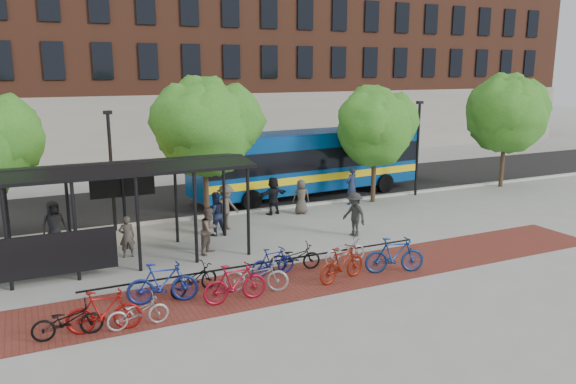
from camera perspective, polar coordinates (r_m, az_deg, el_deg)
name	(u,v)px	position (r m, az deg, el deg)	size (l,w,h in m)	color
ground	(298,232)	(23.97, 1.06, -4.08)	(160.00, 160.00, 0.00)	#9E9E99
asphalt_street	(234,195)	(31.10, -5.54, -0.26)	(160.00, 8.00, 0.01)	black
curb	(262,210)	(27.46, -2.68, -1.81)	(160.00, 0.25, 0.12)	#B7B7B2
brick_strip	(312,278)	(18.89, 2.43, -8.71)	(24.00, 3.00, 0.01)	maroon
bike_rack_rail	(265,275)	(19.13, -2.33, -8.45)	(12.00, 0.05, 0.95)	black
building_brick	(268,31)	(50.88, -2.03, 16.03)	(55.00, 14.00, 20.00)	brown
bus_shelter	(95,181)	(20.54, -19.02, 1.04)	(10.60, 3.07, 3.60)	black
tree_b	(206,123)	(25.12, -8.35, 6.93)	(5.15, 4.20, 6.47)	#382619
tree_c	(376,124)	(29.10, 8.94, 6.85)	(4.66, 3.80, 5.92)	#382619
tree_d	(507,110)	(34.95, 21.38, 7.75)	(5.39, 4.40, 6.55)	#382619
lamp_post_left	(111,168)	(24.71, -17.51, 2.38)	(0.35, 0.20, 5.12)	black
lamp_post_right	(418,146)	(31.18, 13.04, 4.62)	(0.35, 0.20, 5.12)	black
bus	(309,159)	(30.35, 2.11, 3.35)	(13.22, 3.88, 3.52)	navy
bike_0	(67,321)	(15.88, -21.50, -12.08)	(0.61, 1.76, 0.93)	black
bike_1	(104,311)	(15.82, -18.19, -11.45)	(0.55, 1.93, 1.16)	maroon
bike_2	(138,312)	(15.90, -15.00, -11.67)	(0.58, 1.66, 0.87)	#A09FA2
bike_3	(163,283)	(17.17, -12.62, -9.00)	(0.59, 2.10, 1.26)	navy
bike_4	(194,279)	(17.75, -9.56, -8.73)	(0.61, 1.75, 0.92)	black
bike_5	(235,283)	(16.92, -5.39, -9.19)	(0.56, 1.98, 1.19)	maroon
bike_6	(256,275)	(17.66, -3.27, -8.43)	(0.71, 2.03, 1.07)	#9C9D9F
bike_7	(273,262)	(18.95, -1.54, -7.09)	(0.46, 1.61, 0.97)	navy
bike_8	(295,257)	(19.39, 0.69, -6.64)	(0.63, 1.81, 0.95)	black
bike_9	(342,264)	(18.54, 5.50, -7.26)	(0.55, 1.96, 1.18)	maroon
bike_10	(345,251)	(20.19, 5.79, -5.99)	(0.61, 1.74, 0.91)	#A6A6A8
bike_11	(395,255)	(19.49, 10.78, -6.32)	(0.58, 2.07, 1.24)	navy
pedestrian_0	(54,224)	(23.42, -22.67, -3.06)	(0.92, 0.60, 1.89)	black
pedestrian_1	(127,237)	(21.47, -16.04, -4.37)	(0.57, 0.38, 1.58)	#443C36
pedestrian_2	(215,214)	(23.49, -7.42, -2.19)	(0.90, 0.70, 1.85)	#1B2340
pedestrian_3	(226,207)	(24.19, -6.31, -1.57)	(1.28, 0.74, 1.98)	brown
pedestrian_5	(273,196)	(26.65, -1.51, -0.38)	(1.67, 0.53, 1.81)	black
pedestrian_6	(301,197)	(26.77, 1.35, -0.48)	(0.81, 0.53, 1.66)	#474139
pedestrian_7	(351,186)	(28.77, 6.47, 0.65)	(0.71, 0.47, 1.95)	#1E2846
pedestrian_8	(210,230)	(21.24, -7.96, -3.88)	(0.87, 0.68, 1.78)	brown
pedestrian_9	(354,214)	(23.33, 6.74, -2.27)	(1.20, 0.69, 1.85)	#272727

